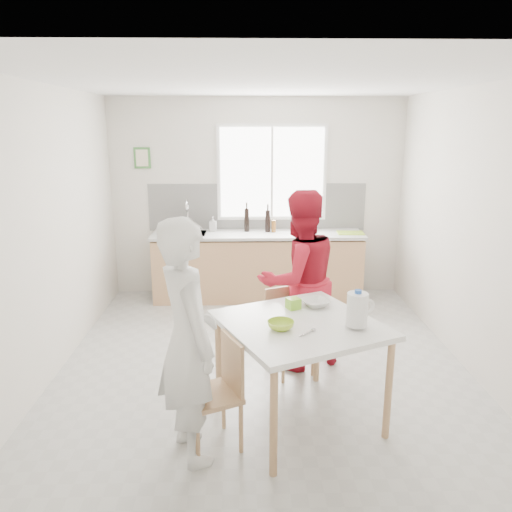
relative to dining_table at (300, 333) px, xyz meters
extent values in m
plane|color=#B7B7B2|center=(-0.25, 1.04, -0.77)|extent=(4.50, 4.50, 0.00)
plane|color=silver|center=(-0.25, 3.29, 0.58)|extent=(4.00, 0.00, 4.00)
plane|color=silver|center=(-0.25, -1.21, 0.58)|extent=(4.00, 0.00, 4.00)
plane|color=silver|center=(-2.25, 1.04, 0.58)|extent=(0.00, 4.50, 4.50)
plane|color=silver|center=(1.75, 1.04, 0.58)|extent=(0.00, 4.50, 4.50)
plane|color=white|center=(-0.25, 1.04, 1.93)|extent=(4.50, 4.50, 0.00)
cube|color=white|center=(-0.05, 3.27, 0.93)|extent=(1.50, 0.03, 1.30)
cube|color=white|center=(-0.05, 3.25, 0.93)|extent=(1.40, 0.02, 1.20)
cube|color=white|center=(-0.05, 3.25, 0.93)|extent=(0.03, 0.03, 1.20)
cube|color=white|center=(-0.25, 3.28, 0.46)|extent=(3.00, 0.02, 0.65)
cube|color=#40813A|center=(-1.80, 3.27, 1.13)|extent=(0.22, 0.02, 0.28)
cube|color=beige|center=(-1.80, 3.26, 1.13)|extent=(0.16, 0.01, 0.22)
cube|color=tan|center=(-0.25, 2.99, -0.34)|extent=(2.80, 0.60, 0.86)
cube|color=#3F3326|center=(-0.25, 2.99, -0.72)|extent=(2.80, 0.54, 0.10)
cube|color=silver|center=(-0.25, 2.99, 0.13)|extent=(2.84, 0.64, 0.04)
cube|color=#A5A5AA|center=(-1.20, 2.99, 0.14)|extent=(0.50, 0.40, 0.03)
cylinder|color=silver|center=(-1.20, 3.15, 0.33)|extent=(0.02, 0.02, 0.36)
torus|color=silver|center=(-1.20, 3.08, 0.51)|extent=(0.02, 0.18, 0.18)
cube|color=white|center=(0.00, 0.00, 0.07)|extent=(1.48, 1.48, 0.04)
cylinder|color=tan|center=(-0.24, -0.65, -0.37)|extent=(0.06, 0.06, 0.79)
cylinder|color=tan|center=(-0.65, 0.24, -0.37)|extent=(0.06, 0.06, 0.79)
cylinder|color=tan|center=(0.65, -0.24, -0.37)|extent=(0.06, 0.06, 0.79)
cylinder|color=tan|center=(0.24, 0.65, -0.37)|extent=(0.06, 0.06, 0.79)
cube|color=tan|center=(-0.68, -0.31, -0.35)|extent=(0.51, 0.51, 0.04)
cube|color=tan|center=(-0.52, -0.24, -0.13)|extent=(0.18, 0.35, 0.41)
cylinder|color=tan|center=(-0.90, -0.23, -0.57)|extent=(0.03, 0.03, 0.40)
cylinder|color=tan|center=(-0.76, -0.53, -0.57)|extent=(0.03, 0.03, 0.40)
cylinder|color=tan|center=(-0.60, -0.09, -0.57)|extent=(0.03, 0.03, 0.40)
cylinder|color=tan|center=(-0.46, -0.40, -0.57)|extent=(0.03, 0.03, 0.40)
cube|color=tan|center=(0.00, 0.83, -0.36)|extent=(0.50, 0.50, 0.04)
cube|color=tan|center=(-0.07, 0.98, -0.15)|extent=(0.34, 0.18, 0.40)
cylinder|color=tan|center=(-0.08, 0.61, -0.57)|extent=(0.03, 0.03, 0.39)
cylinder|color=tan|center=(0.22, 0.75, -0.57)|extent=(0.03, 0.03, 0.39)
cylinder|color=tan|center=(-0.21, 0.91, -0.57)|extent=(0.03, 0.03, 0.39)
cylinder|color=tan|center=(0.08, 1.04, -0.57)|extent=(0.03, 0.03, 0.39)
imported|color=white|center=(-0.82, -0.38, 0.11)|extent=(0.65, 0.76, 1.76)
imported|color=red|center=(0.10, 1.01, 0.11)|extent=(1.05, 0.96, 1.75)
imported|color=#A3CC2F|center=(-0.16, -0.13, 0.12)|extent=(0.27, 0.27, 0.06)
imported|color=silver|center=(0.17, 0.35, 0.12)|extent=(0.30, 0.30, 0.06)
cylinder|color=white|center=(0.41, -0.12, 0.24)|extent=(0.16, 0.16, 0.25)
cylinder|color=blue|center=(0.41, -0.12, 0.37)|extent=(0.05, 0.05, 0.03)
torus|color=white|center=(0.49, -0.12, 0.26)|extent=(0.12, 0.07, 0.12)
cube|color=#89D531|center=(-0.03, 0.30, 0.13)|extent=(0.13, 0.13, 0.09)
cylinder|color=#A5A5AA|center=(0.02, -0.23, 0.10)|extent=(0.12, 0.12, 0.01)
cube|color=#99C52D|center=(1.00, 2.94, 0.16)|extent=(0.36, 0.27, 0.01)
cylinder|color=black|center=(-0.39, 3.10, 0.31)|extent=(0.07, 0.07, 0.32)
cylinder|color=black|center=(-0.11, 3.07, 0.30)|extent=(0.07, 0.07, 0.30)
cylinder|color=brown|center=(-0.03, 3.06, 0.23)|extent=(0.06, 0.06, 0.16)
imported|color=#999999|center=(-0.86, 3.14, 0.25)|extent=(0.10, 0.10, 0.20)
camera|label=1|loc=(-0.43, -3.58, 1.56)|focal=35.00mm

